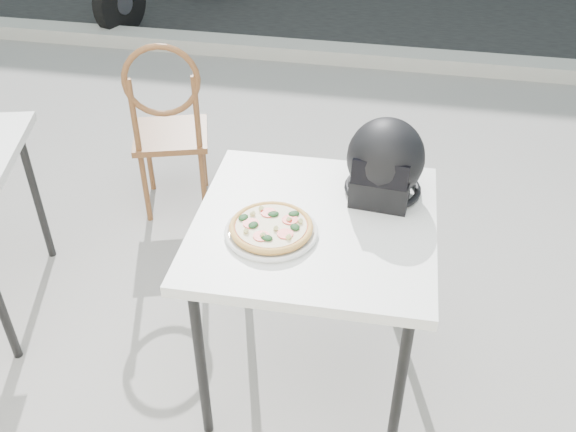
% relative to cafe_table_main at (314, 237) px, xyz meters
% --- Properties ---
extents(ground, '(80.00, 80.00, 0.00)m').
position_rel_cafe_table_main_xyz_m(ground, '(-0.50, 0.43, -0.75)').
color(ground, gray).
rests_on(ground, ground).
extents(curb, '(30.00, 0.25, 0.12)m').
position_rel_cafe_table_main_xyz_m(curb, '(-0.50, 3.43, -0.69)').
color(curb, '#A3A299').
rests_on(curb, ground).
extents(cafe_table_main, '(0.89, 0.89, 0.83)m').
position_rel_cafe_table_main_xyz_m(cafe_table_main, '(0.00, 0.00, 0.00)').
color(cafe_table_main, white).
rests_on(cafe_table_main, ground).
extents(plate, '(0.39, 0.39, 0.02)m').
position_rel_cafe_table_main_xyz_m(plate, '(-0.14, -0.11, 0.08)').
color(plate, silver).
rests_on(plate, cafe_table_main).
extents(pizza, '(0.39, 0.39, 0.04)m').
position_rel_cafe_table_main_xyz_m(pizza, '(-0.14, -0.11, 0.11)').
color(pizza, '#DDA450').
rests_on(pizza, plate).
extents(helmet, '(0.32, 0.33, 0.30)m').
position_rel_cafe_table_main_xyz_m(helmet, '(0.22, 0.23, 0.21)').
color(helmet, black).
rests_on(helmet, cafe_table_main).
extents(cafe_chair_main, '(0.51, 0.51, 1.05)m').
position_rel_cafe_table_main_xyz_m(cafe_chair_main, '(-0.97, 1.05, -0.17)').
color(cafe_chair_main, brown).
rests_on(cafe_chair_main, ground).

